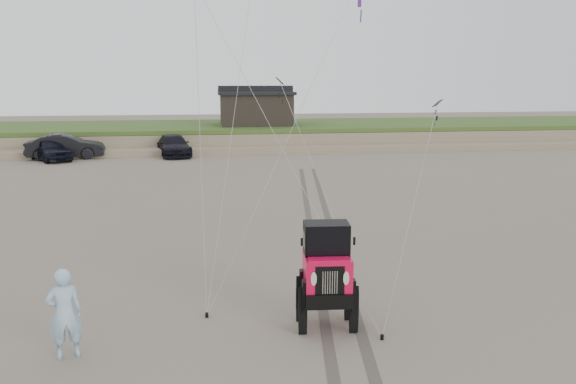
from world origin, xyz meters
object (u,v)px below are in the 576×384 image
(cabin, at_px, (256,107))
(truck_c, at_px, (174,146))
(truck_b, at_px, (66,146))
(man, at_px, (65,313))
(jeep, at_px, (327,287))
(truck_a, at_px, (50,149))

(cabin, xyz_separation_m, truck_c, (-6.72, -6.49, -2.48))
(cabin, distance_m, truck_b, 16.12)
(cabin, height_order, man, cabin)
(jeep, relative_size, man, 2.74)
(cabin, distance_m, jeep, 37.22)
(truck_a, xyz_separation_m, truck_b, (0.91, 0.75, 0.09))
(man, bearing_deg, jeep, 170.05)
(truck_c, height_order, jeep, jeep)
(truck_c, distance_m, jeep, 31.07)
(truck_b, distance_m, jeep, 32.73)
(truck_a, bearing_deg, cabin, -7.38)
(truck_b, bearing_deg, man, -172.89)
(truck_a, relative_size, man, 2.40)
(cabin, xyz_separation_m, truck_b, (-14.33, -7.00, -2.36))
(cabin, bearing_deg, truck_a, -153.05)
(truck_a, xyz_separation_m, man, (8.10, -30.01, 0.17))
(truck_a, relative_size, truck_c, 0.88)
(truck_a, xyz_separation_m, jeep, (13.71, -29.37, 0.20))
(truck_a, height_order, jeep, jeep)
(cabin, distance_m, truck_c, 9.67)
(cabin, bearing_deg, truck_b, -153.96)
(truck_b, height_order, man, man)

